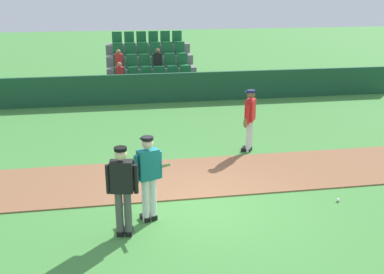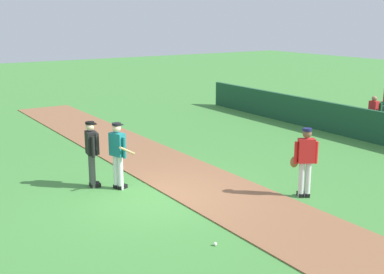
% 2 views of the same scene
% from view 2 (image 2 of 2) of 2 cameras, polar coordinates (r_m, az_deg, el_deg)
% --- Properties ---
extents(ground_plane, '(80.00, 80.00, 0.00)m').
position_cam_2_polar(ground_plane, '(12.58, -4.37, -6.89)').
color(ground_plane, '#42843A').
extents(infield_dirt_path, '(28.00, 2.44, 0.03)m').
position_cam_2_polar(infield_dirt_path, '(13.36, 1.53, -5.56)').
color(infield_dirt_path, brown).
rests_on(infield_dirt_path, ground).
extents(batter_teal_jersey, '(0.75, 0.69, 1.76)m').
position_cam_2_polar(batter_teal_jersey, '(13.02, -8.43, -1.82)').
color(batter_teal_jersey, white).
rests_on(batter_teal_jersey, ground).
extents(umpire_home_plate, '(0.58, 0.35, 1.76)m').
position_cam_2_polar(umpire_home_plate, '(13.29, -11.32, -1.49)').
color(umpire_home_plate, '#4C4C4C').
rests_on(umpire_home_plate, ground).
extents(runner_red_jersey, '(0.48, 0.58, 1.76)m').
position_cam_2_polar(runner_red_jersey, '(12.60, 12.74, -2.57)').
color(runner_red_jersey, silver).
rests_on(runner_red_jersey, ground).
extents(baseball, '(0.07, 0.07, 0.07)m').
position_cam_2_polar(baseball, '(10.07, 2.66, -12.07)').
color(baseball, white).
rests_on(baseball, ground).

